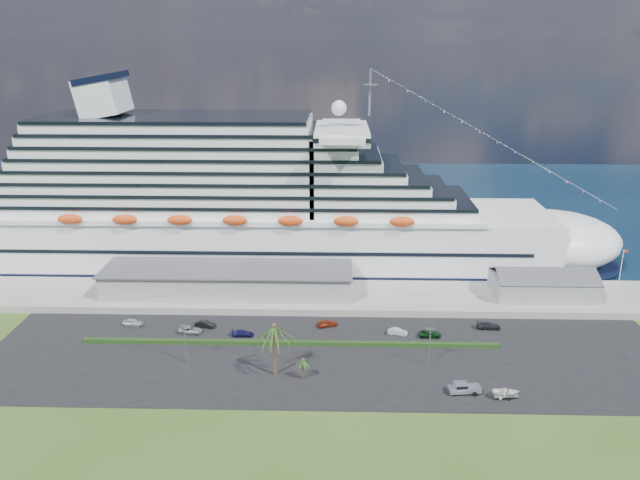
{
  "coord_description": "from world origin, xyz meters",
  "views": [
    {
      "loc": [
        1.46,
        -101.51,
        62.72
      ],
      "look_at": [
        -2.04,
        30.0,
        18.86
      ],
      "focal_mm": 35.0,
      "sensor_mm": 36.0,
      "label": 1
    }
  ],
  "objects_px": {
    "pickup_truck": "(464,388)",
    "cruise_ship": "(253,208)",
    "parked_car_3": "(242,333)",
    "boat_trailer": "(506,392)"
  },
  "relations": [
    {
      "from": "parked_car_3",
      "to": "pickup_truck",
      "type": "relative_size",
      "value": 0.77
    },
    {
      "from": "pickup_truck",
      "to": "parked_car_3",
      "type": "bearing_deg",
      "value": 153.89
    },
    {
      "from": "pickup_truck",
      "to": "cruise_ship",
      "type": "bearing_deg",
      "value": 125.36
    },
    {
      "from": "cruise_ship",
      "to": "boat_trailer",
      "type": "height_order",
      "value": "cruise_ship"
    },
    {
      "from": "cruise_ship",
      "to": "pickup_truck",
      "type": "bearing_deg",
      "value": -54.64
    },
    {
      "from": "cruise_ship",
      "to": "pickup_truck",
      "type": "distance_m",
      "value": 82.0
    },
    {
      "from": "cruise_ship",
      "to": "parked_car_3",
      "type": "distance_m",
      "value": 47.12
    },
    {
      "from": "cruise_ship",
      "to": "pickup_truck",
      "type": "height_order",
      "value": "cruise_ship"
    },
    {
      "from": "cruise_ship",
      "to": "pickup_truck",
      "type": "xyz_separation_m",
      "value": [
        46.61,
        -65.68,
        -15.45
      ]
    },
    {
      "from": "parked_car_3",
      "to": "pickup_truck",
      "type": "distance_m",
      "value": 48.68
    }
  ]
}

